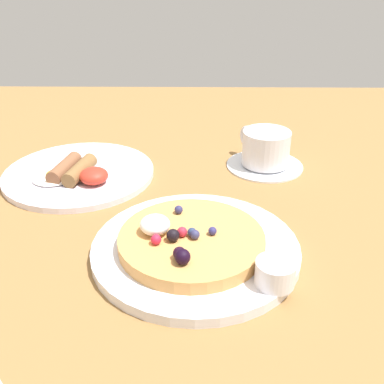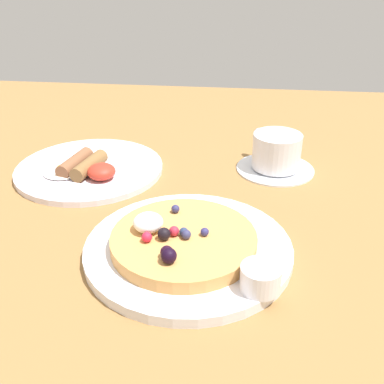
% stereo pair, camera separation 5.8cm
% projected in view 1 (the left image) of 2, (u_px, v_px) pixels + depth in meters
% --- Properties ---
extents(ground_plane, '(1.59, 1.49, 0.03)m').
position_uv_depth(ground_plane, '(142.00, 241.00, 0.63)').
color(ground_plane, olive).
extents(pancake_plate, '(0.27, 0.27, 0.01)m').
position_uv_depth(pancake_plate, '(196.00, 248.00, 0.58)').
color(pancake_plate, white).
rests_on(pancake_plate, ground_plane).
extents(pancake_with_berries, '(0.19, 0.19, 0.04)m').
position_uv_depth(pancake_with_berries, '(189.00, 240.00, 0.57)').
color(pancake_with_berries, tan).
rests_on(pancake_with_berries, pancake_plate).
extents(syrup_ramekin, '(0.05, 0.05, 0.03)m').
position_uv_depth(syrup_ramekin, '(275.00, 273.00, 0.50)').
color(syrup_ramekin, white).
rests_on(syrup_ramekin, pancake_plate).
extents(breakfast_plate, '(0.26, 0.26, 0.01)m').
position_uv_depth(breakfast_plate, '(79.00, 173.00, 0.78)').
color(breakfast_plate, white).
rests_on(breakfast_plate, ground_plane).
extents(fried_breakfast, '(0.13, 0.10, 0.03)m').
position_uv_depth(fried_breakfast, '(75.00, 172.00, 0.74)').
color(fried_breakfast, brown).
rests_on(fried_breakfast, breakfast_plate).
extents(coffee_saucer, '(0.14, 0.14, 0.01)m').
position_uv_depth(coffee_saucer, '(265.00, 165.00, 0.81)').
color(coffee_saucer, white).
rests_on(coffee_saucer, ground_plane).
extents(coffee_cup, '(0.09, 0.11, 0.06)m').
position_uv_depth(coffee_cup, '(265.00, 147.00, 0.80)').
color(coffee_cup, white).
rests_on(coffee_cup, coffee_saucer).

